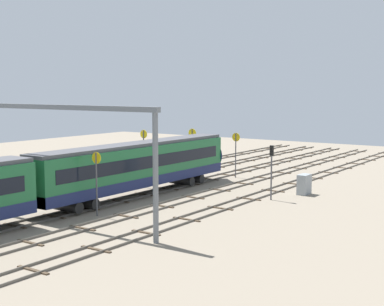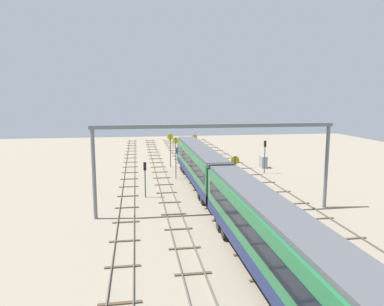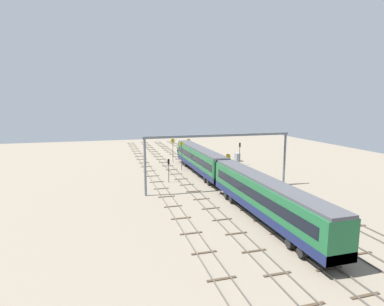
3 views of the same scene
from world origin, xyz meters
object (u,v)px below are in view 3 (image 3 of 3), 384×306
at_px(train, 223,174).
at_px(overhead_gantry, 220,147).
at_px(signal_light_trackside_approach, 169,167).
at_px(relay_cabinet, 237,157).
at_px(speed_sign_far_trackside, 228,164).
at_px(speed_sign_distant_end, 189,146).
at_px(speed_sign_near_foreground, 173,147).
at_px(signal_light_trackside_departure, 240,151).
at_px(speed_sign_mid_trackside, 181,152).

xyz_separation_m(train, overhead_gantry, (0.53, 0.37, 4.12)).
relative_size(signal_light_trackside_approach, relay_cabinet, 2.14).
distance_m(speed_sign_far_trackside, relay_cabinet, 20.04).
relative_size(overhead_gantry, signal_light_trackside_approach, 5.80).
relative_size(overhead_gantry, relay_cabinet, 12.43).
distance_m(speed_sign_far_trackside, speed_sign_distant_end, 22.47).
distance_m(speed_sign_distant_end, relay_cabinet, 11.68).
distance_m(train, speed_sign_far_trackside, 4.72).
height_order(speed_sign_near_foreground, speed_sign_distant_end, speed_sign_near_foreground).
distance_m(train, speed_sign_distant_end, 26.50).
distance_m(speed_sign_near_foreground, speed_sign_far_trackside, 20.79).
height_order(train, speed_sign_near_foreground, speed_sign_near_foreground).
bearing_deg(overhead_gantry, signal_light_trackside_departure, -33.51).
distance_m(train, signal_light_trackside_approach, 9.92).
xyz_separation_m(speed_sign_near_foreground, speed_sign_far_trackside, (-20.18, -5.01, -0.31)).
xyz_separation_m(train, speed_sign_distant_end, (26.43, -1.78, 0.60)).
relative_size(speed_sign_mid_trackside, signal_light_trackside_approach, 1.43).
xyz_separation_m(speed_sign_near_foreground, signal_light_trackside_departure, (-6.85, -13.25, -0.38)).
height_order(overhead_gantry, signal_light_trackside_approach, overhead_gantry).
xyz_separation_m(speed_sign_far_trackside, signal_light_trackside_approach, (3.07, 9.49, -0.57)).
relative_size(speed_sign_mid_trackside, relay_cabinet, 3.07).
height_order(train, speed_sign_mid_trackside, speed_sign_mid_trackside).
height_order(speed_sign_far_trackside, signal_light_trackside_approach, speed_sign_far_trackside).
distance_m(speed_sign_mid_trackside, signal_light_trackside_departure, 13.40).
bearing_deg(speed_sign_near_foreground, overhead_gantry, -174.81).
xyz_separation_m(speed_sign_mid_trackside, speed_sign_distant_end, (10.65, -4.35, -0.36)).
bearing_deg(overhead_gantry, speed_sign_far_trackside, -39.80).
bearing_deg(overhead_gantry, speed_sign_distant_end, -4.73).
height_order(speed_sign_near_foreground, speed_sign_far_trackside, speed_sign_near_foreground).
xyz_separation_m(speed_sign_mid_trackside, signal_light_trackside_departure, (1.52, -13.31, -0.45)).
xyz_separation_m(speed_sign_far_trackside, signal_light_trackside_departure, (13.33, -8.24, -0.07)).
bearing_deg(speed_sign_distant_end, signal_light_trackside_approach, 155.67).
relative_size(speed_sign_far_trackside, speed_sign_distant_end, 1.00).
bearing_deg(overhead_gantry, relay_cabinet, -30.76).
height_order(signal_light_trackside_departure, relay_cabinet, signal_light_trackside_departure).
bearing_deg(speed_sign_mid_trackside, signal_light_trackside_approach, 153.16).
distance_m(train, speed_sign_mid_trackside, 16.01).
bearing_deg(relay_cabinet, speed_sign_far_trackside, 151.26).
bearing_deg(train, speed_sign_distant_end, -3.84).
relative_size(overhead_gantry, speed_sign_mid_trackside, 4.05).
height_order(speed_sign_distant_end, relay_cabinet, speed_sign_distant_end).
bearing_deg(speed_sign_distant_end, signal_light_trackside_departure, -135.54).
relative_size(speed_sign_far_trackside, relay_cabinet, 2.65).
bearing_deg(signal_light_trackside_departure, overhead_gantry, 146.49).
bearing_deg(speed_sign_far_trackside, train, 147.79).
distance_m(speed_sign_distant_end, signal_light_trackside_approach, 21.29).
bearing_deg(speed_sign_mid_trackside, signal_light_trackside_departure, -83.48).
bearing_deg(relay_cabinet, signal_light_trackside_approach, 127.04).
bearing_deg(speed_sign_far_trackside, signal_light_trackside_approach, 72.06).
xyz_separation_m(overhead_gantry, signal_light_trackside_departure, (16.77, -11.10, -3.61)).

